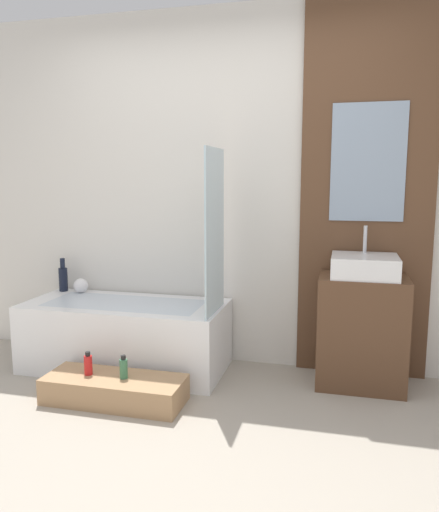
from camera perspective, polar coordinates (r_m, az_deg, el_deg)
The scene contains 12 objects.
ground_plane at distance 2.63m, azimuth -8.43°, elevation -23.12°, with size 12.00×12.00×0.00m, color #A39989.
wall_tiled_back at distance 3.74m, azimuth 0.53°, elevation 7.50°, with size 4.20×0.06×2.60m, color silver.
wall_wood_accent at distance 3.58m, azimuth 16.47°, elevation 7.28°, with size 0.89×0.04×2.60m.
bathtub at distance 3.77m, azimuth -10.67°, elevation -8.89°, with size 1.46×0.65×0.49m.
glass_shower_screen at distance 3.30m, azimuth -0.57°, elevation 2.79°, with size 0.01×0.46×1.09m, color silver.
wooden_step_bench at distance 3.30m, azimuth -11.90°, elevation -14.70°, with size 0.88×0.34×0.16m, color #A87F56.
vanity_cabinet at distance 3.51m, azimuth 15.93°, elevation -8.29°, with size 0.57×0.41×0.75m, color brown.
sink at distance 3.41m, azimuth 16.24°, elevation -1.10°, with size 0.42×0.39×0.33m.
vase_tall_dark at distance 4.19m, azimuth -17.43°, elevation -2.38°, with size 0.07×0.07×0.27m.
vase_round_light at distance 4.10m, azimuth -15.56°, elevation -3.28°, with size 0.11×0.11×0.11m, color white.
bottle_soap_primary at distance 3.32m, azimuth -14.78°, elevation -11.89°, with size 0.05×0.05×0.15m.
bottle_soap_secondary at distance 3.21m, azimuth -10.90°, elevation -12.46°, with size 0.05×0.05×0.15m.
Camera 1 is at (0.89, -2.05, 1.39)m, focal length 35.00 mm.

